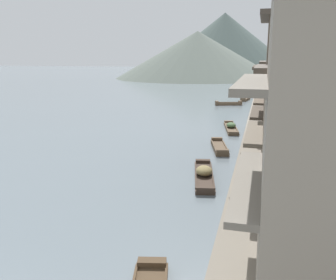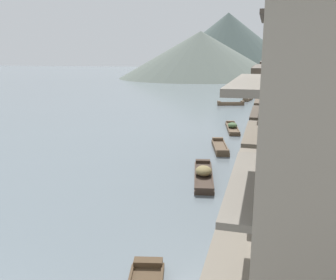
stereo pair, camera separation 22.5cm
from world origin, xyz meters
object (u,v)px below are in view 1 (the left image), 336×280
Objects in this scene: boat_moored_third at (219,147)px; mooring_post_dock_far at (249,129)px; boat_moored_second at (231,127)px; boat_moored_nearest at (204,174)px; house_waterfront_second at (321,126)px; boat_moored_far at (228,104)px; house_waterfront_tall at (306,84)px; mooring_post_dock_near at (231,207)px; house_waterfront_narrow at (296,96)px; boat_midriver_upstream at (245,99)px; mooring_post_dock_mid at (242,160)px.

boat_moored_third is 5.67× the size of mooring_post_dock_far.
boat_moored_second is 7.48m from boat_moored_third.
boat_moored_nearest is 0.84× the size of house_waterfront_second.
boat_moored_far is 0.42× the size of house_waterfront_tall.
boat_moored_nearest is at bearing -102.47° from mooring_post_dock_far.
mooring_post_dock_near reaches higher than mooring_post_dock_far.
house_waterfront_tall is 8.02m from mooring_post_dock_far.
house_waterfront_narrow reaches higher than boat_moored_far.
house_waterfront_tall reaches higher than boat_midriver_upstream.
mooring_post_dock_mid is at bearing 90.00° from mooring_post_dock_near.
mooring_post_dock_mid reaches higher than mooring_post_dock_far.
boat_moored_far is (-1.80, 16.81, -0.01)m from boat_moored_second.
mooring_post_dock_near is at bearing -87.86° from boat_midriver_upstream.
mooring_post_dock_near is (1.91, -12.76, 0.96)m from boat_moored_third.
house_waterfront_second is 8.51× the size of mooring_post_dock_far.
boat_moored_third is at bearing 106.88° from mooring_post_dock_mid.
boat_moored_nearest is at bearing -151.73° from house_waterfront_tall.
boat_moored_nearest is 7.07m from house_waterfront_second.
boat_moored_second is 5.44m from mooring_post_dock_far.
boat_moored_far is (-1.55, 30.88, -0.04)m from boat_moored_nearest.
mooring_post_dock_near is (-3.31, -3.10, -2.64)m from house_waterfront_second.
mooring_post_dock_near is 1.03× the size of mooring_post_dock_far.
mooring_post_dock_near reaches higher than boat_moored_third.
mooring_post_dock_mid reaches higher than boat_moored_second.
boat_moored_far is 22.19m from mooring_post_dock_far.
house_waterfront_tall is 1.42× the size of house_waterfront_narrow.
mooring_post_dock_near is 0.97× the size of mooring_post_dock_mid.
mooring_post_dock_mid is (-3.18, -8.57, -2.63)m from house_waterfront_narrow.
boat_moored_far is at bearing 106.99° from house_waterfront_narrow.
mooring_post_dock_mid is at bearing -73.12° from boat_moored_third.
mooring_post_dock_near is at bearing -101.96° from house_waterfront_narrow.
house_waterfront_narrow reaches higher than mooring_post_dock_near.
boat_moored_nearest is 14.07m from boat_moored_second.
boat_moored_nearest is 6.59m from boat_moored_third.
boat_moored_second is at bearing 106.41° from house_waterfront_second.
house_waterfront_second is 5.40m from mooring_post_dock_mid.
house_waterfront_narrow is (5.17, 8.86, 3.54)m from boat_moored_nearest.
house_waterfront_second is at bearing -78.59° from boat_moored_far.
mooring_post_dock_far is at bearing 177.60° from house_waterfront_narrow.
mooring_post_dock_far is (1.99, 8.99, 0.88)m from boat_moored_nearest.
boat_midriver_upstream is at bearing 97.00° from house_waterfront_second.
mooring_post_dock_far is (1.61, -27.95, 0.93)m from boat_midriver_upstream.
boat_moored_third is 24.34m from boat_moored_far.
boat_midriver_upstream is 28.72m from house_waterfront_narrow.
house_waterfront_tall is at bearing -36.52° from boat_moored_third.
house_waterfront_narrow is at bearing -80.32° from boat_midriver_upstream.
mooring_post_dock_mid reaches higher than boat_moored_far.
boat_moored_second is (0.25, 14.06, -0.02)m from boat_moored_nearest.
boat_moored_nearest is 9.25m from mooring_post_dock_far.
house_waterfront_tall is at bearing -81.97° from boat_midriver_upstream.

